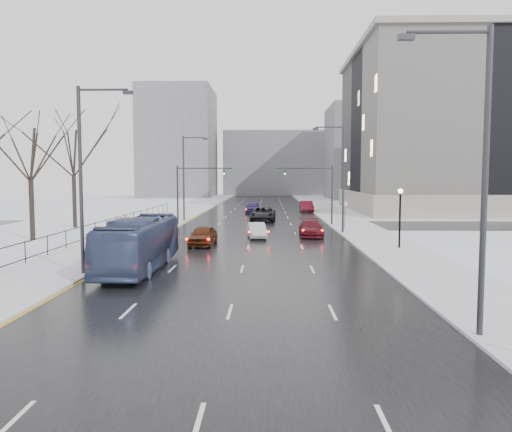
# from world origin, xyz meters

# --- Properties ---
(road) EXTENTS (16.00, 150.00, 0.04)m
(road) POSITION_xyz_m (0.00, 60.00, 0.02)
(road) COLOR black
(road) RESTS_ON ground
(cross_road) EXTENTS (130.00, 10.00, 0.04)m
(cross_road) POSITION_xyz_m (0.00, 48.00, 0.02)
(cross_road) COLOR black
(cross_road) RESTS_ON ground
(sidewalk_left) EXTENTS (5.00, 150.00, 0.16)m
(sidewalk_left) POSITION_xyz_m (-10.50, 60.00, 0.08)
(sidewalk_left) COLOR silver
(sidewalk_left) RESTS_ON ground
(sidewalk_right) EXTENTS (5.00, 150.00, 0.16)m
(sidewalk_right) POSITION_xyz_m (10.50, 60.00, 0.08)
(sidewalk_right) COLOR silver
(sidewalk_right) RESTS_ON ground
(park_strip) EXTENTS (14.00, 150.00, 0.12)m
(park_strip) POSITION_xyz_m (-20.00, 60.00, 0.06)
(park_strip) COLOR white
(park_strip) RESTS_ON ground
(tree_park_d) EXTENTS (8.75, 8.75, 12.50)m
(tree_park_d) POSITION_xyz_m (-17.80, 34.00, 0.00)
(tree_park_d) COLOR black
(tree_park_d) RESTS_ON ground
(tree_park_e) EXTENTS (9.45, 9.45, 13.50)m
(tree_park_e) POSITION_xyz_m (-18.20, 44.00, 0.00)
(tree_park_e) COLOR black
(tree_park_e) RESTS_ON ground
(iron_fence) EXTENTS (0.06, 70.00, 1.30)m
(iron_fence) POSITION_xyz_m (-13.00, 30.00, 0.91)
(iron_fence) COLOR black
(iron_fence) RESTS_ON sidewalk_left
(streetlight_r_near) EXTENTS (2.95, 0.25, 10.00)m
(streetlight_r_near) POSITION_xyz_m (8.17, 10.00, 5.62)
(streetlight_r_near) COLOR #2D2D33
(streetlight_r_near) RESTS_ON ground
(streetlight_r_mid) EXTENTS (2.95, 0.25, 10.00)m
(streetlight_r_mid) POSITION_xyz_m (8.17, 40.00, 5.62)
(streetlight_r_mid) COLOR #2D2D33
(streetlight_r_mid) RESTS_ON ground
(streetlight_l_near) EXTENTS (2.95, 0.25, 10.00)m
(streetlight_l_near) POSITION_xyz_m (-8.17, 20.00, 5.62)
(streetlight_l_near) COLOR #2D2D33
(streetlight_l_near) RESTS_ON ground
(streetlight_l_far) EXTENTS (2.95, 0.25, 10.00)m
(streetlight_l_far) POSITION_xyz_m (-8.17, 52.00, 5.62)
(streetlight_l_far) COLOR #2D2D33
(streetlight_l_far) RESTS_ON ground
(lamppost_r_mid) EXTENTS (0.36, 0.36, 4.28)m
(lamppost_r_mid) POSITION_xyz_m (11.00, 30.00, 2.94)
(lamppost_r_mid) COLOR black
(lamppost_r_mid) RESTS_ON sidewalk_right
(mast_signal_right) EXTENTS (6.10, 0.33, 6.50)m
(mast_signal_right) POSITION_xyz_m (7.33, 48.00, 4.11)
(mast_signal_right) COLOR #2D2D33
(mast_signal_right) RESTS_ON ground
(mast_signal_left) EXTENTS (6.10, 0.33, 6.50)m
(mast_signal_left) POSITION_xyz_m (-7.33, 48.00, 4.11)
(mast_signal_left) COLOR #2D2D33
(mast_signal_left) RESTS_ON ground
(no_uturn_sign) EXTENTS (0.60, 0.06, 2.70)m
(no_uturn_sign) POSITION_xyz_m (9.20, 44.00, 2.30)
(no_uturn_sign) COLOR #2D2D33
(no_uturn_sign) RESTS_ON sidewalk_right
(civic_building) EXTENTS (41.00, 31.00, 24.80)m
(civic_building) POSITION_xyz_m (35.00, 72.00, 11.21)
(civic_building) COLOR gray
(civic_building) RESTS_ON ground
(bldg_far_right) EXTENTS (24.00, 20.00, 22.00)m
(bldg_far_right) POSITION_xyz_m (28.00, 115.00, 11.00)
(bldg_far_right) COLOR slate
(bldg_far_right) RESTS_ON ground
(bldg_far_left) EXTENTS (18.00, 22.00, 28.00)m
(bldg_far_left) POSITION_xyz_m (-22.00, 125.00, 14.00)
(bldg_far_left) COLOR slate
(bldg_far_left) RESTS_ON ground
(bldg_far_center) EXTENTS (30.00, 18.00, 18.00)m
(bldg_far_center) POSITION_xyz_m (4.00, 140.00, 9.00)
(bldg_far_center) COLOR slate
(bldg_far_center) RESTS_ON ground
(bus) EXTENTS (2.48, 10.59, 2.95)m
(bus) POSITION_xyz_m (-5.79, 21.78, 1.51)
(bus) COLOR #394770
(bus) RESTS_ON road
(sedan_center_near) EXTENTS (2.03, 4.55, 1.52)m
(sedan_center_near) POSITION_xyz_m (-3.50, 31.66, 0.80)
(sedan_center_near) COLOR #4D200D
(sedan_center_near) RESTS_ON road
(sedan_right_near) EXTENTS (1.90, 4.18, 1.33)m
(sedan_right_near) POSITION_xyz_m (0.50, 36.34, 0.70)
(sedan_right_near) COLOR #B9B9BE
(sedan_right_near) RESTS_ON road
(sedan_right_cross) EXTENTS (3.11, 6.20, 1.68)m
(sedan_right_cross) POSITION_xyz_m (0.88, 52.63, 0.88)
(sedan_right_cross) COLOR black
(sedan_right_cross) RESTS_ON road
(sedan_right_far) EXTENTS (2.14, 5.05, 1.45)m
(sedan_right_far) POSITION_xyz_m (5.27, 37.72, 0.77)
(sedan_right_far) COLOR #5B0F19
(sedan_right_far) RESTS_ON road
(sedan_center_far) EXTENTS (2.08, 4.92, 1.66)m
(sedan_center_far) POSITION_xyz_m (-0.74, 65.13, 0.87)
(sedan_center_far) COLOR navy
(sedan_center_far) RESTS_ON road
(sedan_right_distant) EXTENTS (1.93, 5.04, 1.64)m
(sedan_right_distant) POSITION_xyz_m (7.20, 68.18, 0.86)
(sedan_right_distant) COLOR maroon
(sedan_right_distant) RESTS_ON road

